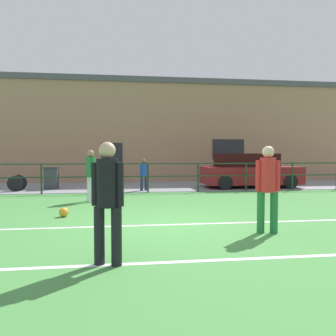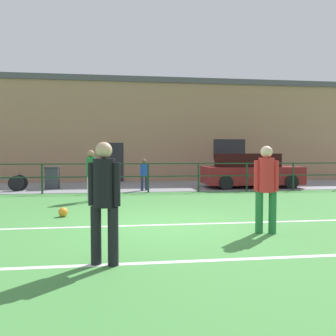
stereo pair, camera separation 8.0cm
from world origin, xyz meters
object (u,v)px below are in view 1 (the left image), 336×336
player_goalkeeper (108,195)px  trash_bin_0 (51,178)px  parked_car_red (249,171)px  soccer_ball_match (64,212)px  player_winger (268,184)px  player_striker (91,172)px  spectator_child (144,173)px

player_goalkeeper → trash_bin_0: size_ratio=1.78×
player_goalkeeper → parked_car_red: size_ratio=0.40×
player_goalkeeper → soccer_ball_match: 3.95m
player_goalkeeper → player_winger: size_ratio=1.01×
player_goalkeeper → trash_bin_0: (-2.80, 10.08, -0.46)m
soccer_ball_match → trash_bin_0: 6.62m
player_striker → spectator_child: player_striker is taller
player_striker → parked_car_red: bearing=-91.3°
soccer_ball_match → spectator_child: (2.25, 5.37, 0.63)m
player_goalkeeper → player_striker: 6.27m
player_striker → spectator_child: (1.85, 2.81, -0.19)m
player_winger → spectator_child: bearing=-62.5°
player_winger → parked_car_red: (2.87, 8.27, -0.21)m
player_striker → soccer_ball_match: bearing=141.8°
spectator_child → player_winger: bearing=89.4°
soccer_ball_match → trash_bin_0: bearing=103.9°
player_winger → spectator_child: size_ratio=1.31×
soccer_ball_match → spectator_child: size_ratio=0.18×
player_striker → parked_car_red: size_ratio=0.39×
player_striker → trash_bin_0: size_ratio=1.74×
player_goalkeeper → soccer_ball_match: size_ratio=7.43×
parked_car_red → trash_bin_0: (-8.60, 0.36, -0.24)m
player_striker → player_winger: size_ratio=0.98×
soccer_ball_match → parked_car_red: 9.28m
player_winger → soccer_ball_match: (-4.14, 2.22, -0.83)m
spectator_child → parked_car_red: parked_car_red is taller
player_winger → soccer_ball_match: size_ratio=7.37×
parked_car_red → trash_bin_0: bearing=177.6°
player_goalkeeper → trash_bin_0: bearing=-55.2°
player_goalkeeper → spectator_child: player_goalkeeper is taller
player_striker → player_winger: player_winger is taller
player_winger → trash_bin_0: size_ratio=1.77×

